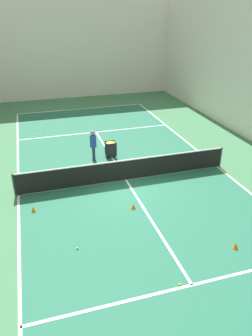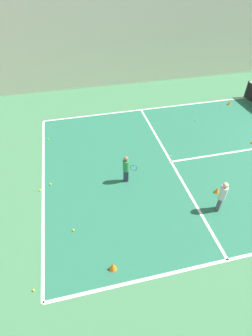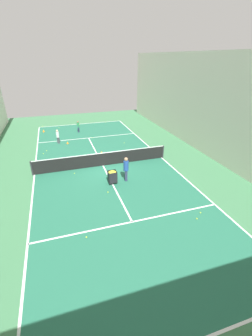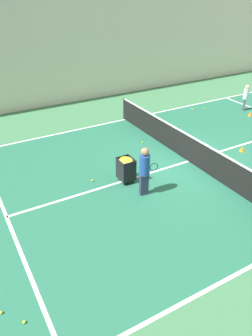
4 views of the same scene
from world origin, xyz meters
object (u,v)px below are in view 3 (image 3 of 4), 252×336
player_near_baseline (78,126)px  child_midcourt (58,136)px  training_cone_0 (68,143)px  ball_cart (112,175)px  coach_at_net (126,167)px  training_cone_1 (148,151)px  tennis_net (103,159)px

player_near_baseline → child_midcourt: 3.71m
training_cone_0 → ball_cart: bearing=104.6°
coach_at_net → training_cone_0: size_ratio=7.47×
ball_cart → child_midcourt: bearing=-71.3°
player_near_baseline → child_midcourt: size_ratio=0.93×
coach_at_net → training_cone_1: bearing=-28.8°
training_cone_1 → coach_at_net: bearing=51.0°
player_near_baseline → child_midcourt: bearing=-17.3°
child_midcourt → ball_cart: 9.44m
player_near_baseline → training_cone_1: 9.17m
tennis_net → training_cone_1: (-4.35, -1.47, -0.43)m
child_midcourt → coach_at_net: bearing=-15.4°
player_near_baseline → training_cone_0: bearing=-3.3°
training_cone_1 → player_near_baseline: bearing=-56.3°
player_near_baseline → training_cone_1: player_near_baseline is taller
ball_cart → training_cone_0: (2.22, -8.55, -0.51)m
child_midcourt → training_cone_0: size_ratio=5.99×
child_midcourt → training_cone_0: 1.11m
tennis_net → training_cone_1: bearing=-161.4°
coach_at_net → child_midcourt: coach_at_net is taller
child_midcourt → ball_cart: bearing=-21.0°
player_near_baseline → ball_cart: bearing=24.1°
ball_cart → training_cone_1: size_ratio=3.94×
coach_at_net → child_midcourt: bearing=34.5°
tennis_net → training_cone_0: tennis_net is taller
coach_at_net → training_cone_0: 9.05m
player_near_baseline → training_cone_1: bearing=54.1°
tennis_net → training_cone_1: 4.61m
child_midcourt → ball_cart: child_midcourt is taller
tennis_net → coach_at_net: bearing=110.5°
training_cone_0 → player_near_baseline: bearing=-113.8°
ball_cart → training_cone_0: 8.84m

